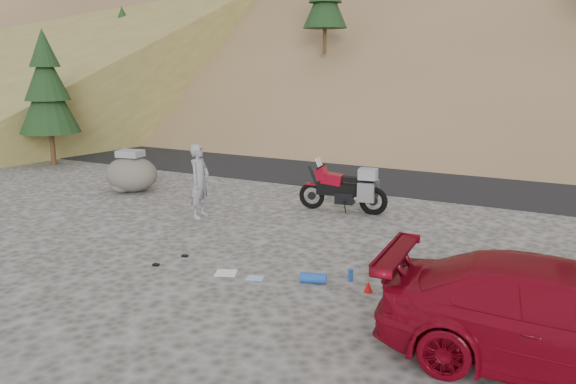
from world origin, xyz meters
The scene contains 15 objects.
ground centered at (0.00, 0.00, 0.00)m, with size 140.00×140.00×0.00m, color #464440.
road centered at (0.00, 9.00, 0.00)m, with size 120.00×7.00×0.05m, color black.
conifer_verge centered at (-11.00, 4.50, 2.89)m, with size 2.20×2.20×5.04m.
motorcycle centered at (1.50, 3.25, 0.61)m, with size 2.39×0.86×1.42m.
man centered at (-1.58, 1.08, 0.00)m, with size 0.68×0.45×1.86m, color gray.
red_car centered at (6.87, -2.70, 0.00)m, with size 1.93×4.74×1.38m, color maroon.
boulder centered at (-5.15, 2.46, 0.55)m, with size 1.68×1.45×1.24m.
small_rock centered at (-5.31, 2.18, 0.19)m, with size 0.70×0.64×0.38m.
gear_white_cloth centered at (1.17, -1.87, 0.01)m, with size 0.39×0.34×0.01m, color white.
gear_blue_mat centered at (2.81, -1.55, 0.09)m, with size 0.18×0.18×0.46m, color #1C49AA.
gear_bottle centered at (3.37, -1.16, 0.11)m, with size 0.08×0.08×0.22m, color #1C49AA.
gear_funnel centered at (3.82, -1.48, 0.10)m, with size 0.16×0.16×0.20m, color red.
gear_glove_a centered at (-0.07, -1.51, 0.02)m, with size 0.12×0.09×0.03m, color black.
gear_glove_b centered at (-0.25, -2.17, 0.02)m, with size 0.12×0.09×0.04m, color black.
gear_blue_cloth centered at (1.78, -1.84, 0.01)m, with size 0.30×0.22×0.01m, color #96B1E9.
Camera 1 is at (6.77, -10.03, 3.84)m, focal length 35.00 mm.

